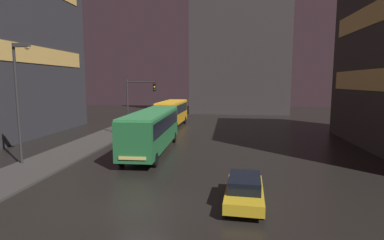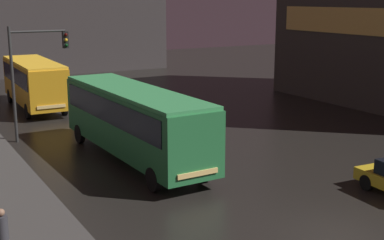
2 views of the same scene
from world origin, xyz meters
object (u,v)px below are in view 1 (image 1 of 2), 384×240
(traffic_light_main, at_px, (137,99))
(street_lamp_sidewalk, at_px, (19,86))
(bus_far, at_px, (172,111))
(car_taxi, at_px, (244,190))
(bus_near, at_px, (152,127))

(traffic_light_main, height_order, street_lamp_sidewalk, street_lamp_sidewalk)
(bus_far, relative_size, traffic_light_main, 1.49)
(bus_far, xyz_separation_m, car_taxi, (8.22, -24.59, -1.34))
(bus_far, distance_m, street_lamp_sidewalk, 21.10)
(car_taxi, distance_m, traffic_light_main, 19.38)
(bus_near, distance_m, traffic_light_main, 7.17)
(bus_near, xyz_separation_m, street_lamp_sidewalk, (-7.99, -5.00, 3.48))
(bus_far, height_order, car_taxi, bus_far)
(traffic_light_main, bearing_deg, bus_near, -63.06)
(car_taxi, xyz_separation_m, traffic_light_main, (-10.25, 16.09, 3.44))
(bus_far, bearing_deg, bus_near, 95.72)
(traffic_light_main, distance_m, street_lamp_sidewalk, 12.23)
(bus_near, distance_m, bus_far, 14.67)
(bus_near, xyz_separation_m, bus_far, (-1.09, 14.63, -0.06))
(car_taxi, bearing_deg, bus_near, -50.54)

